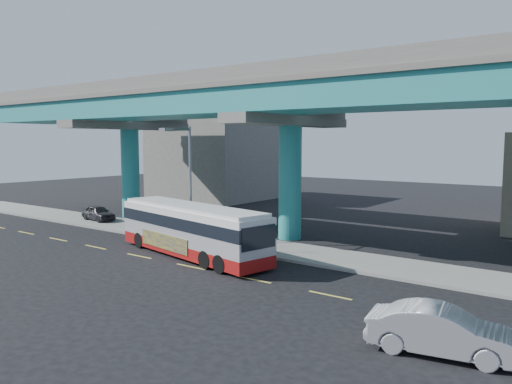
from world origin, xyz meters
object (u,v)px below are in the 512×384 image
Objects in this scene: sedan at (442,331)px; stop_sign at (263,224)px; parked_car at (98,213)px; street_lamp at (184,167)px; transit_bus at (191,228)px.

stop_sign is (-12.16, 7.63, 1.05)m from sedan.
parked_car is 0.50× the size of street_lamp.
sedan is (15.08, -4.90, -0.86)m from transit_bus.
street_lamp is 6.29m from stop_sign.
stop_sign is (2.92, 2.73, 0.19)m from transit_bus.
sedan is at bearing -6.43° from transit_bus.
sedan is at bearing -100.20° from parked_car.
parked_car is at bearing 164.28° from stop_sign.
sedan is at bearing -42.91° from stop_sign.
transit_bus is 14.95m from parked_car.
stop_sign reaches higher than parked_car.
street_lamp is (11.80, -2.21, 4.11)m from parked_car.
street_lamp reaches higher than stop_sign.
street_lamp is at bearing -93.58° from parked_car.
sedan is 30.78m from parked_car.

